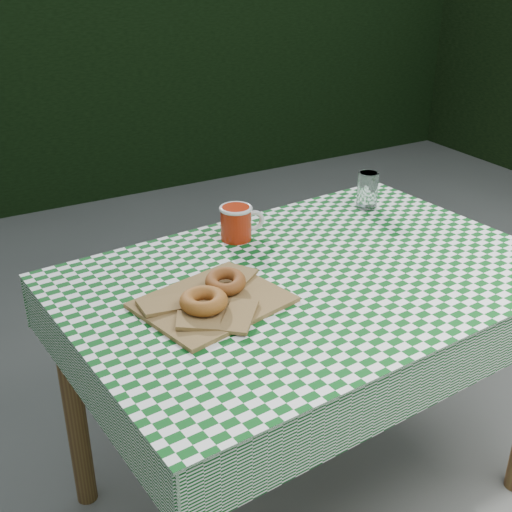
{
  "coord_description": "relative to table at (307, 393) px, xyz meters",
  "views": [
    {
      "loc": [
        -1.0,
        -1.11,
        1.55
      ],
      "look_at": [
        -0.24,
        0.25,
        0.79
      ],
      "focal_mm": 46.57,
      "sensor_mm": 36.0,
      "label": 1
    }
  ],
  "objects": [
    {
      "name": "coffee_mug",
      "position": [
        -0.07,
        0.29,
        0.43
      ],
      "size": [
        0.2,
        0.2,
        0.1
      ],
      "primitive_type": null,
      "rotation": [
        0.0,
        0.0,
        -0.15
      ],
      "color": "#A0200A",
      "rests_on": "tablecloth"
    },
    {
      "name": "paper_bag",
      "position": [
        -0.29,
        -0.02,
        0.39
      ],
      "size": [
        0.38,
        0.33,
        0.02
      ],
      "primitive_type": "cube",
      "rotation": [
        0.0,
        0.0,
        0.23
      ],
      "color": "olive",
      "rests_on": "tablecloth"
    },
    {
      "name": "table",
      "position": [
        0.0,
        0.0,
        0.0
      ],
      "size": [
        1.3,
        0.92,
        0.75
      ],
      "primitive_type": "cube",
      "rotation": [
        0.0,
        0.0,
        0.09
      ],
      "color": "#55351D",
      "rests_on": "ground"
    },
    {
      "name": "tablecloth",
      "position": [
        0.0,
        0.0,
        0.38
      ],
      "size": [
        1.32,
        0.95,
        0.01
      ],
      "primitive_type": "cube",
      "rotation": [
        0.0,
        0.0,
        0.09
      ],
      "color": "#0B4916",
      "rests_on": "table"
    },
    {
      "name": "drinking_glass",
      "position": [
        0.4,
        0.3,
        0.44
      ],
      "size": [
        0.09,
        0.09,
        0.12
      ],
      "primitive_type": "cylinder",
      "rotation": [
        0.0,
        0.0,
        0.42
      ],
      "color": "white",
      "rests_on": "tablecloth"
    },
    {
      "name": "bagel_front",
      "position": [
        -0.33,
        -0.04,
        0.42
      ],
      "size": [
        0.15,
        0.15,
        0.03
      ],
      "primitive_type": "torus",
      "rotation": [
        0.0,
        0.0,
        0.4
      ],
      "color": "#A25121",
      "rests_on": "paper_bag"
    },
    {
      "name": "hedge_north",
      "position": [
        0.13,
        3.06,
        0.53
      ],
      "size": [
        7.0,
        0.7,
        1.8
      ],
      "primitive_type": "cube",
      "color": "black",
      "rests_on": "ground"
    },
    {
      "name": "bagel_back",
      "position": [
        -0.24,
        0.02,
        0.41
      ],
      "size": [
        0.13,
        0.13,
        0.03
      ],
      "primitive_type": "torus",
      "rotation": [
        0.0,
        0.0,
        -0.38
      ],
      "color": "brown",
      "rests_on": "paper_bag"
    },
    {
      "name": "ground",
      "position": [
        0.13,
        -0.14,
        -0.38
      ],
      "size": [
        60.0,
        60.0,
        0.0
      ],
      "primitive_type": "plane",
      "color": "#53534E",
      "rests_on": "ground"
    }
  ]
}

